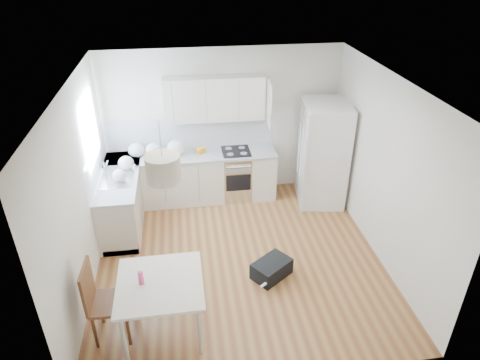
{
  "coord_description": "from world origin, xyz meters",
  "views": [
    {
      "loc": [
        -0.71,
        -5.04,
        4.24
      ],
      "look_at": [
        0.07,
        0.4,
        1.13
      ],
      "focal_mm": 32.0,
      "sensor_mm": 36.0,
      "label": 1
    }
  ],
  "objects_px": {
    "dining_table": "(160,288)",
    "dining_chair": "(111,301)",
    "gym_bag": "(272,269)",
    "refrigerator": "(323,153)"
  },
  "relations": [
    {
      "from": "dining_table",
      "to": "gym_bag",
      "type": "height_order",
      "value": "dining_table"
    },
    {
      "from": "refrigerator",
      "to": "gym_bag",
      "type": "distance_m",
      "value": 2.48
    },
    {
      "from": "dining_chair",
      "to": "gym_bag",
      "type": "distance_m",
      "value": 2.26
    },
    {
      "from": "refrigerator",
      "to": "dining_chair",
      "type": "height_order",
      "value": "refrigerator"
    },
    {
      "from": "refrigerator",
      "to": "gym_bag",
      "type": "bearing_deg",
      "value": -116.64
    },
    {
      "from": "dining_table",
      "to": "gym_bag",
      "type": "relative_size",
      "value": 1.84
    },
    {
      "from": "refrigerator",
      "to": "dining_table",
      "type": "distance_m",
      "value": 3.93
    },
    {
      "from": "dining_chair",
      "to": "dining_table",
      "type": "bearing_deg",
      "value": -1.57
    },
    {
      "from": "dining_table",
      "to": "dining_chair",
      "type": "relative_size",
      "value": 0.94
    },
    {
      "from": "dining_chair",
      "to": "refrigerator",
      "type": "bearing_deg",
      "value": 40.32
    }
  ]
}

